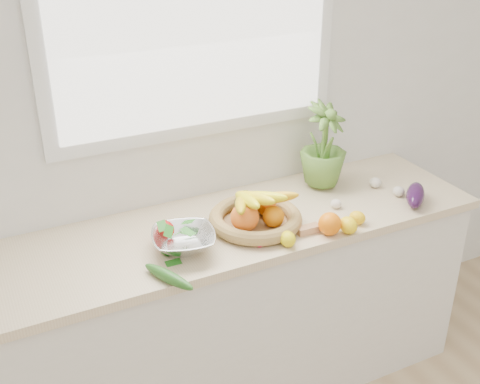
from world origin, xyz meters
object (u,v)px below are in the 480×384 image
cucumber (169,277)px  potted_herb (324,144)px  eggplant (415,195)px  apple (164,231)px  colander_with_spinach (183,237)px  fruit_basket (255,214)px

cucumber → potted_herb: size_ratio=0.62×
potted_herb → eggplant: bearing=-50.5°
apple → cucumber: (-0.09, -0.28, -0.02)m
potted_herb → colander_with_spinach: potted_herb is taller
potted_herb → colander_with_spinach: 0.84m
potted_herb → colander_with_spinach: (-0.79, -0.25, -0.15)m
potted_herb → fruit_basket: bearing=-157.1°
apple → fruit_basket: size_ratio=0.18×
fruit_basket → eggplant: bearing=-10.9°
apple → eggplant: apple is taller
fruit_basket → colander_with_spinach: size_ratio=1.55×
cucumber → apple: bearing=72.8°
fruit_basket → colander_with_spinach: 0.34m
cucumber → colander_with_spinach: size_ratio=0.80×
apple → colander_with_spinach: 0.12m
apple → fruit_basket: (0.38, -0.06, 0.01)m
apple → potted_herb: 0.86m
apple → fruit_basket: fruit_basket is taller
cucumber → colander_with_spinach: 0.21m
cucumber → potted_herb: 1.02m
eggplant → cucumber: (-1.19, -0.08, -0.02)m
eggplant → colander_with_spinach: size_ratio=0.70×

